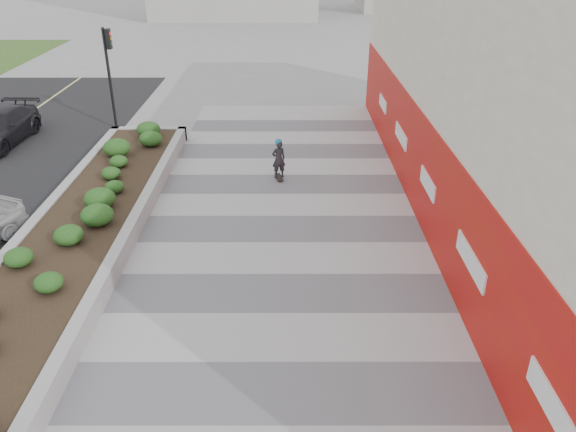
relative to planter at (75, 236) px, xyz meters
name	(u,v)px	position (x,y,z in m)	size (l,w,h in m)	color
walkway	(281,349)	(5.50, -4.00, -0.41)	(8.00, 36.00, 0.01)	#A8A8AD
building	(543,84)	(12.48, 1.98, 3.56)	(6.04, 24.08, 8.00)	beige
planter	(75,236)	(0.00, 0.00, 0.00)	(3.00, 18.00, 0.90)	#9E9EA0
traffic_signal_near	(109,64)	(-1.73, 10.50, 2.34)	(0.33, 0.28, 4.20)	black
manhole_cover	(306,349)	(6.00, -4.00, -0.42)	(0.44, 0.44, 0.01)	#595654
skateboarder	(279,159)	(5.33, 4.85, 0.32)	(0.55, 0.74, 1.45)	beige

